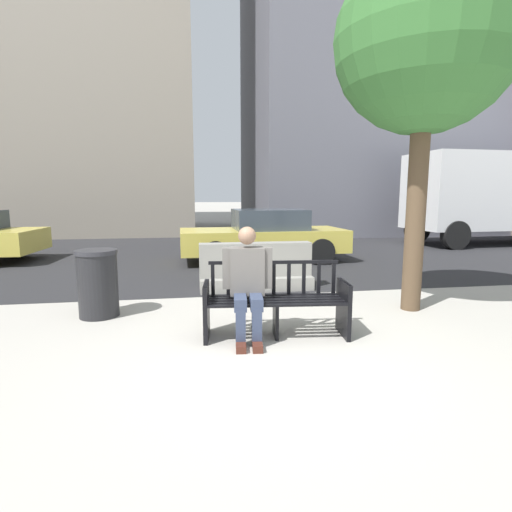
# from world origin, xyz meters

# --- Properties ---
(ground_plane) EXTENTS (200.00, 200.00, 0.00)m
(ground_plane) POSITION_xyz_m (0.00, 0.00, 0.00)
(ground_plane) COLOR #ADA89E
(street_asphalt) EXTENTS (120.00, 12.00, 0.01)m
(street_asphalt) POSITION_xyz_m (0.00, 8.70, 0.00)
(street_asphalt) COLOR #28282B
(street_asphalt) RESTS_ON ground
(street_bench) EXTENTS (1.73, 0.68, 0.88)m
(street_bench) POSITION_xyz_m (0.07, 0.71, 0.40)
(street_bench) COLOR black
(street_bench) RESTS_ON ground
(seated_person) EXTENTS (0.59, 0.75, 1.31)m
(seated_person) POSITION_xyz_m (-0.27, 0.68, 0.69)
(seated_person) COLOR #66605B
(seated_person) RESTS_ON ground
(jersey_barrier_centre) EXTENTS (2.00, 0.69, 0.84)m
(jersey_barrier_centre) POSITION_xyz_m (0.21, 3.16, 0.34)
(jersey_barrier_centre) COLOR gray
(jersey_barrier_centre) RESTS_ON ground
(street_tree) EXTENTS (2.48, 2.48, 4.98)m
(street_tree) POSITION_xyz_m (2.28, 1.51, 3.71)
(street_tree) COLOR brown
(street_tree) RESTS_ON ground
(car_sedan_mid) EXTENTS (4.21, 1.96, 1.32)m
(car_sedan_mid) POSITION_xyz_m (0.92, 6.22, 0.65)
(car_sedan_mid) COLOR #DBC64C
(car_sedan_mid) RESTS_ON ground
(delivery_truck) EXTENTS (6.88, 2.56, 3.05)m
(delivery_truck) POSITION_xyz_m (9.62, 8.55, 1.69)
(delivery_truck) COLOR navy
(delivery_truck) RESTS_ON ground
(trash_bin) EXTENTS (0.56, 0.56, 0.94)m
(trash_bin) POSITION_xyz_m (-2.20, 1.87, 0.47)
(trash_bin) COLOR #232326
(trash_bin) RESTS_ON ground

